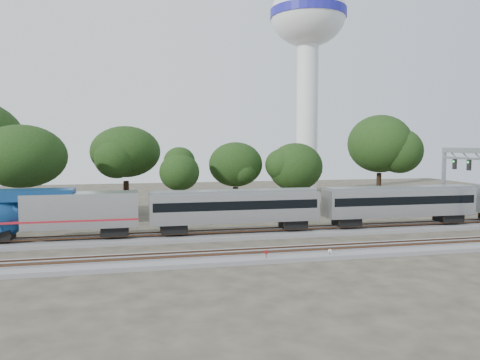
{
  "coord_description": "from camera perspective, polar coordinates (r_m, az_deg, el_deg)",
  "views": [
    {
      "loc": [
        -5.61,
        -44.11,
        10.24
      ],
      "look_at": [
        5.28,
        5.0,
        6.34
      ],
      "focal_mm": 35.0,
      "sensor_mm": 36.0,
      "label": 1
    }
  ],
  "objects": [
    {
      "name": "ground",
      "position": [
        45.63,
        -5.18,
        -8.55
      ],
      "size": [
        160.0,
        160.0,
        0.0
      ],
      "primitive_type": "plane",
      "color": "#383328",
      "rests_on": "ground"
    },
    {
      "name": "track_far",
      "position": [
        51.41,
        -6.04,
        -6.84
      ],
      "size": [
        160.0,
        5.0,
        0.73
      ],
      "color": "slate",
      "rests_on": "ground"
    },
    {
      "name": "track_near",
      "position": [
        41.73,
        -4.47,
        -9.49
      ],
      "size": [
        160.0,
        5.0,
        0.73
      ],
      "color": "slate",
      "rests_on": "ground"
    },
    {
      "name": "train",
      "position": [
        59.22,
        18.95,
        -2.45
      ],
      "size": [
        96.83,
        3.35,
        4.93
      ],
      "color": "#AAACB1",
      "rests_on": "ground"
    },
    {
      "name": "switch_stand_red",
      "position": [
        40.87,
        3.2,
        -9.08
      ],
      "size": [
        0.35,
        0.06,
        1.09
      ],
      "rotation": [
        0.0,
        0.0,
        0.03
      ],
      "color": "#512D19",
      "rests_on": "ground"
    },
    {
      "name": "switch_stand_white",
      "position": [
        42.69,
        10.9,
        -8.71
      ],
      "size": [
        0.28,
        0.14,
        0.93
      ],
      "rotation": [
        0.0,
        0.0,
        -0.4
      ],
      "color": "#512D19",
      "rests_on": "ground"
    },
    {
      "name": "switch_lever",
      "position": [
        40.87,
        3.16,
        -9.87
      ],
      "size": [
        0.52,
        0.33,
        0.3
      ],
      "primitive_type": "cube",
      "rotation": [
        0.0,
        0.0,
        -0.06
      ],
      "color": "#512D19",
      "rests_on": "ground"
    },
    {
      "name": "water_tower",
      "position": [
        102.91,
        8.29,
        16.85
      ],
      "size": [
        15.82,
        15.82,
        43.79
      ],
      "color": "silver",
      "rests_on": "ground"
    },
    {
      "name": "signal_gantry",
      "position": [
        63.79,
        25.6,
        1.19
      ],
      "size": [
        0.68,
        8.02,
        9.76
      ],
      "color": "gray",
      "rests_on": "ground"
    },
    {
      "name": "tree_2",
      "position": [
        60.86,
        -25.09,
        2.61
      ],
      "size": [
        8.91,
        8.91,
        12.56
      ],
      "color": "black",
      "rests_on": "ground"
    },
    {
      "name": "tree_3",
      "position": [
        68.99,
        -13.79,
        3.35
      ],
      "size": [
        9.25,
        9.25,
        13.04
      ],
      "color": "black",
      "rests_on": "ground"
    },
    {
      "name": "tree_4",
      "position": [
        62.84,
        -7.39,
        0.93
      ],
      "size": [
        6.57,
        6.57,
        9.27
      ],
      "color": "black",
      "rests_on": "ground"
    },
    {
      "name": "tree_5",
      "position": [
        68.43,
        -0.54,
        1.89
      ],
      "size": [
        7.34,
        7.34,
        10.35
      ],
      "color": "black",
      "rests_on": "ground"
    },
    {
      "name": "tree_6",
      "position": [
        68.86,
        6.78,
        1.56
      ],
      "size": [
        6.96,
        6.96,
        9.81
      ],
      "color": "black",
      "rests_on": "ground"
    },
    {
      "name": "tree_7",
      "position": [
        79.02,
        16.67,
        4.24
      ],
      "size": [
        10.41,
        10.41,
        14.67
      ],
      "color": "black",
      "rests_on": "ground"
    }
  ]
}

